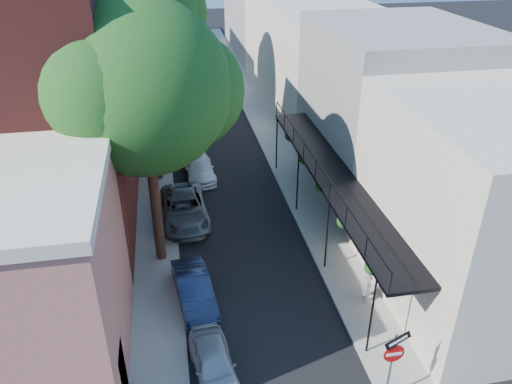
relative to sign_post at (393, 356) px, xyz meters
name	(u,v)px	position (x,y,z in m)	size (l,w,h in m)	color
road_surface	(205,108)	(-3.16, 29.03, -2.03)	(6.00, 64.00, 0.01)	black
sidewalk_left	(155,111)	(-7.16, 29.03, -1.98)	(2.00, 64.00, 0.12)	gray
sidewalk_right	(253,105)	(0.84, 29.03, -1.98)	(2.00, 64.00, 0.12)	gray
buildings_left	(73,56)	(-12.46, 27.79, 2.90)	(10.10, 59.10, 12.00)	#B1705A
buildings_right	(316,50)	(5.83, 28.51, 2.39)	(9.80, 55.00, 10.00)	beige
sign_post	(393,356)	(0.00, 0.00, 0.00)	(0.89, 0.17, 2.99)	#595B60
oak_near	(154,89)	(-6.53, 9.29, 5.84)	(7.48, 6.80, 11.42)	#331D14
oak_mid	(154,59)	(-6.58, 17.26, 5.02)	(6.60, 6.00, 10.20)	#331D14
oak_far	(153,8)	(-6.51, 26.30, 6.22)	(7.70, 7.00, 11.90)	#331D14
parked_car_a	(214,363)	(-5.31, 2.02, -1.46)	(1.35, 3.36, 1.15)	#9CA1AC
parked_car_b	(194,289)	(-5.68, 5.88, -1.42)	(1.31, 3.77, 1.24)	#152142
parked_car_c	(185,209)	(-5.70, 12.20, -1.35)	(2.26, 4.90, 1.36)	slate
parked_car_d	(200,168)	(-4.56, 16.94, -1.46)	(1.62, 3.98, 1.15)	white
parked_car_e	(176,141)	(-5.76, 21.09, -1.40)	(1.50, 3.73, 1.27)	black
parked_car_f	(174,118)	(-5.76, 25.39, -1.33)	(1.49, 4.27, 1.41)	#6B635A
pedestrian	(367,281)	(1.09, 4.64, -0.99)	(0.67, 0.44, 1.85)	gray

